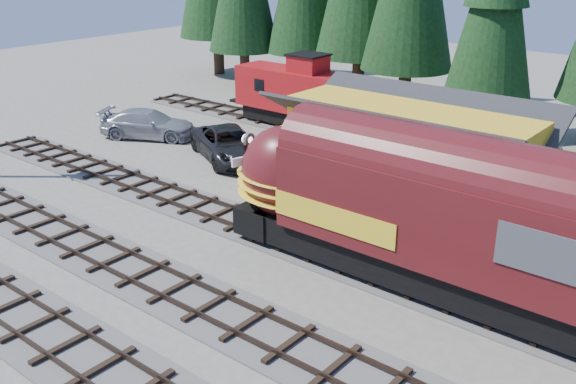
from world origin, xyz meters
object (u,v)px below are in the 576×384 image
Objects in this scene: pickup_truck_a at (229,144)px; pickup_truck_b at (148,124)px; caboose at (298,94)px; locomotive at (415,217)px; depot at (408,147)px.

pickup_truck_b is at bearing 117.61° from pickup_truck_a.
pickup_truck_a is at bearing -82.06° from caboose.
locomotive reaches higher than pickup_truck_a.
pickup_truck_a is at bearing -117.70° from pickup_truck_b.
caboose is 10.04m from pickup_truck_b.
depot is at bearing -117.15° from pickup_truck_b.
depot is at bearing -61.50° from pickup_truck_a.
pickup_truck_b is (-7.14, -0.08, -0.03)m from pickup_truck_a.
pickup_truck_a reaches higher than pickup_truck_b.
depot is 2.06× the size of pickup_truck_b.
locomotive is 21.59m from caboose.
depot is 18.65m from pickup_truck_b.
depot is 11.58m from pickup_truck_a.
locomotive is 2.75× the size of pickup_truck_b.
depot is 1.92× the size of pickup_truck_a.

